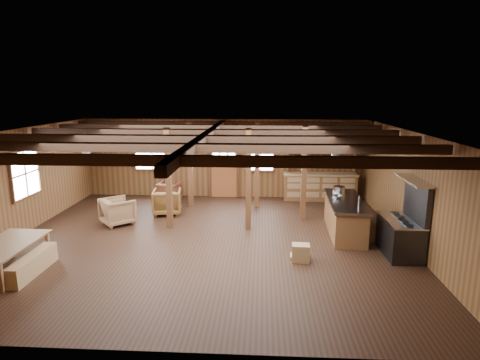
% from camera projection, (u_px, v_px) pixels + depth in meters
% --- Properties ---
extents(room, '(10.04, 9.04, 2.84)m').
position_uv_depth(room, '(207.00, 188.00, 9.97)').
color(room, black).
rests_on(room, ground).
extents(ceiling_joists, '(9.80, 8.82, 0.18)m').
position_uv_depth(ceiling_joists, '(207.00, 136.00, 9.87)').
color(ceiling_joists, black).
rests_on(ceiling_joists, ceiling).
extents(timber_posts, '(3.95, 2.35, 2.80)m').
position_uv_depth(timber_posts, '(234.00, 172.00, 11.97)').
color(timber_posts, '#4A2615').
rests_on(timber_posts, floor).
extents(back_door, '(1.02, 0.08, 2.15)m').
position_uv_depth(back_door, '(224.00, 173.00, 14.42)').
color(back_door, brown).
rests_on(back_door, floor).
extents(window_back_left, '(1.32, 0.06, 1.32)m').
position_uv_depth(window_back_left, '(152.00, 153.00, 14.42)').
color(window_back_left, white).
rests_on(window_back_left, wall_back).
extents(window_back_right, '(1.02, 0.06, 1.32)m').
position_uv_depth(window_back_right, '(260.00, 153.00, 14.21)').
color(window_back_right, white).
rests_on(window_back_right, wall_back).
extents(window_left, '(0.14, 1.24, 1.32)m').
position_uv_depth(window_left, '(25.00, 174.00, 10.69)').
color(window_left, white).
rests_on(window_left, wall_back).
extents(notice_boards, '(1.08, 0.03, 0.90)m').
position_uv_depth(notice_boards, '(182.00, 152.00, 14.35)').
color(notice_boards, beige).
rests_on(notice_boards, wall_back).
extents(back_counter, '(2.55, 0.60, 2.45)m').
position_uv_depth(back_counter, '(320.00, 183.00, 14.05)').
color(back_counter, brown).
rests_on(back_counter, floor).
extents(pendant_lamps, '(1.86, 2.36, 0.66)m').
position_uv_depth(pendant_lamps, '(129.00, 148.00, 10.89)').
color(pendant_lamps, '#29292B').
rests_on(pendant_lamps, ceiling).
extents(pot_rack, '(0.45, 3.00, 0.43)m').
position_uv_depth(pot_rack, '(335.00, 152.00, 9.83)').
color(pot_rack, '#29292B').
rests_on(pot_rack, ceiling).
extents(kitchen_island, '(0.99, 2.54, 1.20)m').
position_uv_depth(kitchen_island, '(345.00, 216.00, 10.74)').
color(kitchen_island, brown).
rests_on(kitchen_island, floor).
extents(step_stool, '(0.46, 0.34, 0.39)m').
position_uv_depth(step_stool, '(301.00, 253.00, 9.01)').
color(step_stool, olive).
rests_on(step_stool, floor).
extents(commercial_range, '(0.77, 1.46, 1.81)m').
position_uv_depth(commercial_range, '(403.00, 230.00, 9.31)').
color(commercial_range, '#29292B').
rests_on(commercial_range, floor).
extents(dining_table, '(1.04, 1.87, 0.66)m').
position_uv_depth(dining_table, '(9.00, 259.00, 8.37)').
color(dining_table, brown).
rests_on(dining_table, floor).
extents(bench_aisle, '(0.29, 1.52, 0.42)m').
position_uv_depth(bench_aisle, '(33.00, 264.00, 8.37)').
color(bench_aisle, olive).
rests_on(bench_aisle, floor).
extents(armchair_a, '(0.95, 0.97, 0.78)m').
position_uv_depth(armchair_a, '(167.00, 202.00, 12.47)').
color(armchair_a, brown).
rests_on(armchair_a, floor).
extents(armchair_b, '(0.83, 0.84, 0.66)m').
position_uv_depth(armchair_b, '(169.00, 192.00, 14.01)').
color(armchair_b, brown).
rests_on(armchair_b, floor).
extents(armchair_c, '(1.17, 1.17, 0.77)m').
position_uv_depth(armchair_c, '(118.00, 211.00, 11.51)').
color(armchair_c, brown).
rests_on(armchair_c, floor).
extents(counter_pot, '(0.33, 0.33, 0.20)m').
position_uv_depth(counter_pot, '(339.00, 190.00, 11.29)').
color(counter_pot, '#B9BCC0').
rests_on(counter_pot, kitchen_island).
extents(bowl, '(0.28, 0.28, 0.06)m').
position_uv_depth(bowl, '(337.00, 196.00, 10.85)').
color(bowl, silver).
rests_on(bowl, kitchen_island).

